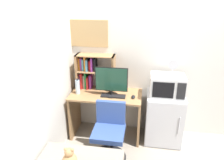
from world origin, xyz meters
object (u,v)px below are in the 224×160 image
Objects in this scene: monitor at (111,81)px; microwave at (167,85)px; keyboard at (113,96)px; computer_mouse at (133,97)px; wall_corkboard at (84,33)px; mini_fridge at (164,118)px; teddy_bear at (70,159)px; hutch_bookshelf at (91,71)px; desk_fan at (173,67)px; water_bottle at (78,87)px; desk_chair at (109,135)px.

monitor reaches higher than microwave.
keyboard is 3.45× the size of computer_mouse.
computer_mouse reaches higher than keyboard.
computer_mouse is 0.14× the size of wall_corkboard.
teddy_bear is at bearing -130.69° from mini_fridge.
hutch_bookshelf is 1.25× the size of microwave.
monitor is at bearing -33.71° from wall_corkboard.
wall_corkboard reaches higher than desk_fan.
water_bottle reaches higher than desk_chair.
water_bottle is 1.02× the size of teddy_bear.
computer_mouse is at bearing 56.39° from desk_chair.
keyboard is 0.49× the size of wall_corkboard.
hutch_bookshelf is 1.07m from desk_chair.
keyboard is (0.03, -0.03, -0.23)m from monitor.
hutch_bookshelf reaches higher than desk_chair.
wall_corkboard is at bearing 145.48° from keyboard.
monitor is 2.00× the size of water_bottle.
mini_fridge is at bearing -11.84° from wall_corkboard.
computer_mouse is at bearing -170.45° from microwave.
desk_chair is 1.08× the size of wall_corkboard.
desk_chair reaches higher than teddy_bear.
keyboard is 1.55× the size of teddy_bear.
computer_mouse is at bearing 0.73° from keyboard.
mini_fridge is 1.66m from teddy_bear.
keyboard is 0.57m from water_bottle.
teddy_bear is (-1.08, -1.25, 0.17)m from mini_fridge.
desk_chair is (0.01, -0.44, -0.40)m from keyboard.
mini_fridge is 3.25× the size of desk_fan.
desk_fan reaches higher than keyboard.
computer_mouse is 1.24m from wall_corkboard.
mini_fridge is at bearing -90.12° from microwave.
microwave is 0.59× the size of desk_chair.
desk_fan is 0.30× the size of desk_chair.
desk_chair is at bearing -56.22° from wall_corkboard.
wall_corkboard is at bearing 98.48° from teddy_bear.
monitor is 1.02m from mini_fridge.
desk_fan is (0.05, -0.00, 0.85)m from mini_fridge.
monitor reaches higher than computer_mouse.
microwave is 1.98× the size of desk_fan.
wall_corkboard is at bearing 141.20° from hutch_bookshelf.
microwave reaches higher than desk_chair.
computer_mouse is 0.45× the size of teddy_bear.
monitor is at bearing -176.35° from microwave.
wall_corkboard reaches higher than microwave.
wall_corkboard is (-1.31, 0.27, 0.68)m from microwave.
desk_fan is (0.84, 0.08, 0.49)m from keyboard.
monitor is (0.37, -0.23, -0.06)m from hutch_bookshelf.
computer_mouse is 0.22× the size of microwave.
computer_mouse is at bearing 63.16° from teddy_bear.
teddy_bear is (-0.30, -0.74, 0.21)m from desk_chair.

